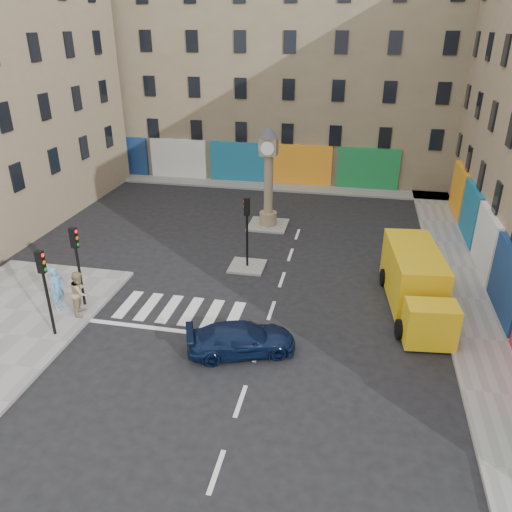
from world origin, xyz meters
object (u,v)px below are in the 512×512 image
(traffic_light_island, at_px, (247,221))
(pedestrian_tan, at_px, (80,293))
(navy_sedan, at_px, (241,339))
(yellow_van, at_px, (416,282))
(traffic_light_left_far, at_px, (77,254))
(clock_pillar, at_px, (269,171))
(pedestrian_blue, at_px, (57,288))
(traffic_light_left_near, at_px, (44,280))

(traffic_light_island, distance_m, pedestrian_tan, 8.66)
(traffic_light_island, bearing_deg, navy_sedan, -79.12)
(yellow_van, bearing_deg, traffic_light_left_far, -174.53)
(navy_sedan, height_order, yellow_van, yellow_van)
(traffic_light_island, relative_size, clock_pillar, 0.61)
(clock_pillar, distance_m, navy_sedan, 13.67)
(traffic_light_left_far, height_order, pedestrian_blue, traffic_light_left_far)
(navy_sedan, bearing_deg, yellow_van, -74.13)
(traffic_light_left_near, relative_size, pedestrian_tan, 1.85)
(traffic_light_left_near, height_order, navy_sedan, traffic_light_left_near)
(traffic_light_left_near, relative_size, traffic_light_island, 1.00)
(navy_sedan, bearing_deg, traffic_light_left_near, 73.46)
(traffic_light_island, bearing_deg, clock_pillar, 90.00)
(pedestrian_blue, bearing_deg, pedestrian_tan, -89.56)
(yellow_van, bearing_deg, traffic_light_island, 157.63)
(traffic_light_island, xyz_separation_m, pedestrian_tan, (-6.00, -6.08, -1.44))
(traffic_light_left_near, xyz_separation_m, traffic_light_left_far, (0.00, 2.40, 0.00))
(traffic_light_island, bearing_deg, pedestrian_tan, -134.64)
(traffic_light_left_near, relative_size, clock_pillar, 0.61)
(traffic_light_island, bearing_deg, pedestrian_blue, -140.24)
(navy_sedan, bearing_deg, pedestrian_tan, 60.36)
(traffic_light_left_near, xyz_separation_m, navy_sedan, (7.70, 0.52, -2.01))
(traffic_light_island, height_order, pedestrian_blue, traffic_light_island)
(traffic_light_left_far, relative_size, traffic_light_island, 1.00)
(navy_sedan, relative_size, yellow_van, 0.60)
(clock_pillar, xyz_separation_m, pedestrian_blue, (-7.16, -11.95, -2.39))
(pedestrian_blue, relative_size, pedestrian_tan, 1.01)
(pedestrian_tan, bearing_deg, yellow_van, -90.15)
(traffic_light_left_far, distance_m, pedestrian_blue, 1.78)
(traffic_light_left_far, distance_m, pedestrian_tan, 1.65)
(traffic_light_island, bearing_deg, yellow_van, -15.81)
(traffic_light_left_near, bearing_deg, traffic_light_island, 51.07)
(traffic_light_island, height_order, pedestrian_tan, traffic_light_island)
(traffic_light_left_near, xyz_separation_m, pedestrian_blue, (-0.86, 1.85, -1.46))
(traffic_light_island, distance_m, pedestrian_blue, 9.42)
(traffic_light_left_far, distance_m, navy_sedan, 8.18)
(traffic_light_left_far, height_order, navy_sedan, traffic_light_left_far)
(traffic_light_island, xyz_separation_m, pedestrian_blue, (-7.16, -5.95, -1.43))
(clock_pillar, height_order, pedestrian_tan, clock_pillar)
(yellow_van, bearing_deg, pedestrian_blue, -173.21)
(traffic_light_left_far, relative_size, pedestrian_blue, 1.84)
(traffic_light_left_near, distance_m, traffic_light_island, 10.03)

